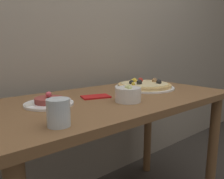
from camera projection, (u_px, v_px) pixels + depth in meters
name	position (u px, v px, depth m)	size (l,w,h in m)	color
back_wall	(69.00, 5.00, 1.41)	(8.00, 0.05, 2.60)	gray
dining_table	(114.00, 118.00, 1.18)	(1.30, 0.66, 0.77)	brown
pizza_plate	(144.00, 86.00, 1.40)	(0.38, 0.38, 0.06)	white
tartare_plate	(49.00, 102.00, 0.98)	(0.22, 0.22, 0.06)	white
small_bowl	(128.00, 94.00, 1.04)	(0.12, 0.12, 0.08)	white
drinking_glass	(59.00, 113.00, 0.71)	(0.08, 0.08, 0.09)	silver
napkin	(96.00, 97.00, 1.13)	(0.16, 0.12, 0.01)	red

